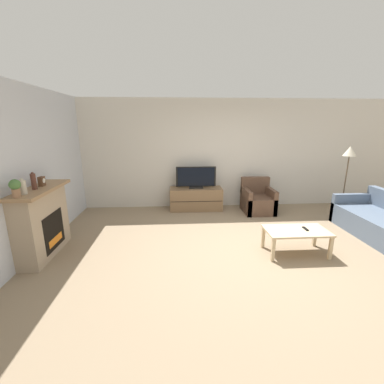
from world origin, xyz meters
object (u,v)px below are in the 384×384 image
Objects in this scene: mantel_vase_centre_left at (34,181)px; mantel_clock at (42,181)px; remote at (305,229)px; coffee_table at (296,233)px; fireplace at (42,221)px; tv at (196,178)px; potted_plant at (15,187)px; armchair at (258,201)px; mantel_vase_left at (23,187)px; floor_lamp at (349,157)px; tv_stand at (196,199)px.

mantel_vase_centre_left is 0.23m from mantel_clock.
mantel_vase_centre_left is 1.77× the size of remote.
remote is at bearing 6.43° from coffee_table.
fireplace reaches higher than tv.
potted_plant reaches higher than fireplace.
armchair reaches higher than remote.
remote is (0.15, 0.02, 0.06)m from coffee_table.
floor_lamp is at bearing 18.20° from mantel_vase_left.
mantel_vase_left is 0.16m from potted_plant.
remote is at bearing 2.35° from mantel_vase_left.
mantel_vase_centre_left is 4.67m from armchair.
tv is at bearing 37.80° from mantel_clock.
floor_lamp is (6.08, 1.48, 0.15)m from mantel_clock.
tv is at bearing 170.93° from floor_lamp.
mantel_vase_centre_left is at bearing 90.00° from potted_plant.
mantel_vase_centre_left reaches higher than mantel_vase_left.
mantel_clock is 6.26m from floor_lamp.
armchair is at bearing 30.70° from potted_plant.
remote is at bearing -55.81° from tv_stand.
mantel_clock is 0.15× the size of coffee_table.
armchair is at bearing 92.64° from remote.
mantel_vase_centre_left reaches higher than tv.
mantel_clock is at bearing -166.29° from floor_lamp.
tv is at bearing 40.74° from mantel_vase_centre_left.
mantel_vase_left is at bearing -90.00° from mantel_vase_centre_left.
potted_plant is 1.66× the size of remote.
tv is 2.84m from coffee_table.
floor_lamp is at bearing 44.06° from remote.
tv is 1.20× the size of armchair.
armchair is (4.11, 2.28, -0.96)m from mantel_vase_left.
coffee_table is at bearing -58.63° from tv_stand.
mantel_vase_left is 0.93× the size of potted_plant.
mantel_vase_centre_left is 0.26× the size of coffee_table.
fireplace is 1.28× the size of coffee_table.
floor_lamp reaches higher than potted_plant.
tv is at bearing 44.19° from mantel_vase_left.
fireplace is 0.64m from mantel_clock.
remote is (4.25, -0.21, -0.15)m from fireplace.
mantel_vase_centre_left is at bearing -139.26° from tv.
mantel_vase_left is 0.14× the size of floor_lamp.
mantel_vase_left reaches higher than tv_stand.
potted_plant is at bearing -90.00° from mantel_vase_centre_left.
fireplace is 1.32× the size of tv.
armchair is at bearing 23.24° from mantel_clock.
fireplace is at bearing 176.43° from remote.
floor_lamp reaches higher than mantel_vase_left.
mantel_vase_left reaches higher than tv.
mantel_vase_centre_left reaches higher than potted_plant.
mantel_clock is at bearing 89.94° from potted_plant.
fireplace is at bearing -97.75° from mantel_clock.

